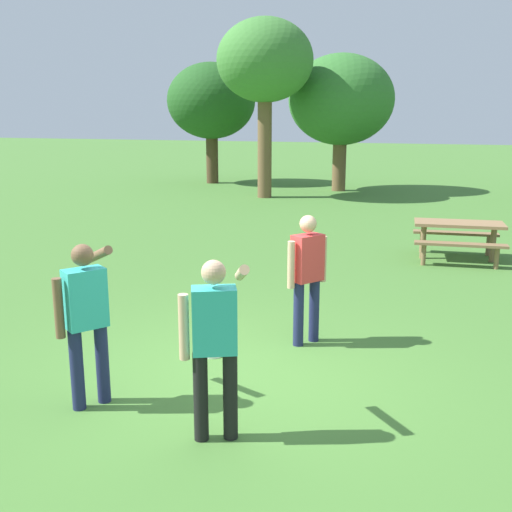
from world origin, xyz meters
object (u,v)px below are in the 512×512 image
Objects in this scene: tree_far_right at (341,100)px; tree_tall_left at (211,102)px; frisbee at (212,354)px; tree_broad_center at (265,63)px; person_thrower at (86,313)px; person_catcher at (307,271)px; person_bystander at (215,336)px; picnic_table_near at (458,232)px.

tree_tall_left is at bearing 171.23° from tree_far_right.
frisbee is 15.17m from tree_broad_center.
tree_far_right reaches higher than person_thrower.
person_catcher is 2.51m from person_bystander.
person_thrower is 8.38m from picnic_table_near.
tree_broad_center is (-5.00, 13.14, 3.63)m from person_catcher.
person_thrower is 5.63× the size of frisbee.
tree_broad_center is (-4.03, 13.90, 4.56)m from frisbee.
tree_broad_center reaches higher than picnic_table_near.
tree_tall_left is at bearing 113.50° from frisbee.
person_thrower is 16.25m from tree_broad_center.
person_thrower reaches higher than frisbee.
person_bystander is 21.25m from tree_tall_left.
tree_far_right is (-1.97, 16.72, 3.37)m from frisbee.
frisbee is at bearing -83.30° from tree_far_right.
frisbee is 6.70m from picnic_table_near.
person_catcher is 1.54m from frisbee.
tree_broad_center is at bearing 107.20° from person_bystander.
tree_tall_left is (-7.65, 17.60, 3.39)m from frisbee.
frisbee is 19.49m from tree_tall_left.
tree_far_right reaches higher than picnic_table_near.
tree_tall_left reaches higher than person_catcher.
person_catcher is at bearing -69.15° from tree_broad_center.
tree_tall_left is (-10.31, 11.47, 2.84)m from picnic_table_near.
tree_tall_left is (-8.46, 19.34, 2.44)m from person_bystander.
picnic_table_near is at bearing 76.81° from person_bystander.
tree_tall_left reaches higher than person_thrower.
person_bystander is at bearing -81.45° from tree_far_right.
tree_tall_left is (-8.62, 16.84, 2.46)m from person_catcher.
person_bystander is at bearing -6.81° from person_thrower.
picnic_table_near is 0.36× the size of tree_far_right.
frisbee is 0.16× the size of picnic_table_near.
tree_broad_center is 3.69m from tree_far_right.
picnic_table_near is at bearing -48.05° from tree_tall_left.
tree_far_right is at bearing -8.77° from tree_tall_left.
person_catcher is at bearing 37.86° from frisbee.
picnic_table_near is at bearing 66.57° from frisbee.
person_thrower is 0.33× the size of tree_tall_left.
frisbee is at bearing -66.50° from tree_tall_left.
tree_broad_center reaches higher than tree_tall_left.
person_bystander is 0.27× the size of tree_broad_center.
person_catcher is 19.08m from tree_tall_left.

